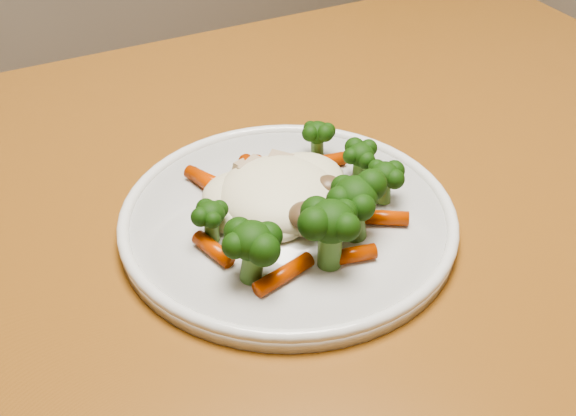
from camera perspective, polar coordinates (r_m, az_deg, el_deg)
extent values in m
cube|color=brown|center=(0.56, -8.48, -7.68)|extent=(1.33, 0.94, 0.04)
cube|color=brown|center=(1.27, 12.17, -0.84)|extent=(0.06, 0.06, 0.71)
cylinder|color=silver|center=(0.59, 0.00, -1.03)|extent=(0.27, 0.27, 0.01)
ellipsoid|color=beige|center=(0.59, -0.75, 1.97)|extent=(0.12, 0.11, 0.04)
ellipsoid|color=black|center=(0.52, -2.85, -3.71)|extent=(0.05, 0.05, 0.05)
ellipsoid|color=black|center=(0.53, 3.35, -2.32)|extent=(0.06, 0.06, 0.05)
ellipsoid|color=black|center=(0.55, 5.27, -0.25)|extent=(0.06, 0.06, 0.05)
ellipsoid|color=black|center=(0.60, 7.60, 1.88)|extent=(0.04, 0.04, 0.03)
ellipsoid|color=black|center=(0.62, 5.70, 3.49)|extent=(0.04, 0.04, 0.03)
ellipsoid|color=black|center=(0.65, 2.34, 5.28)|extent=(0.04, 0.04, 0.03)
ellipsoid|color=black|center=(0.56, -6.09, -1.23)|extent=(0.04, 0.04, 0.03)
cylinder|color=#C43F04|center=(0.61, -6.11, 1.76)|extent=(0.02, 0.05, 0.01)
cylinder|color=#C43F04|center=(0.62, -2.56, 2.57)|extent=(0.03, 0.04, 0.01)
cylinder|color=#C43F04|center=(0.64, 2.40, 3.61)|extent=(0.05, 0.02, 0.01)
cylinder|color=#C43F04|center=(0.55, -5.92, -3.25)|extent=(0.02, 0.04, 0.01)
cylinder|color=#C43F04|center=(0.53, -0.35, -5.26)|extent=(0.05, 0.02, 0.01)
cylinder|color=#C43F04|center=(0.54, 5.14, -3.70)|extent=(0.04, 0.02, 0.01)
cylinder|color=#C43F04|center=(0.58, 7.55, -0.75)|extent=(0.04, 0.03, 0.01)
cylinder|color=#C43F04|center=(0.60, 2.28, 2.31)|extent=(0.02, 0.05, 0.01)
cylinder|color=#C43F04|center=(0.61, -2.86, 2.75)|extent=(0.02, 0.05, 0.01)
cylinder|color=#C43F04|center=(0.62, -6.32, 2.18)|extent=(0.03, 0.05, 0.01)
cylinder|color=#C43F04|center=(0.63, -2.51, 2.84)|extent=(0.03, 0.04, 0.01)
ellipsoid|color=brown|center=(0.59, 0.49, 1.95)|extent=(0.03, 0.03, 0.02)
ellipsoid|color=brown|center=(0.59, 3.18, 1.76)|extent=(0.02, 0.02, 0.02)
ellipsoid|color=brown|center=(0.58, -1.76, 1.23)|extent=(0.02, 0.02, 0.01)
ellipsoid|color=brown|center=(0.56, 1.36, -0.57)|extent=(0.03, 0.03, 0.02)
cube|color=tan|center=(0.61, -3.36, 3.14)|extent=(0.02, 0.02, 0.01)
cube|color=tan|center=(0.62, -0.55, 3.68)|extent=(0.03, 0.03, 0.01)
cube|color=tan|center=(0.59, -3.68, 1.50)|extent=(0.02, 0.02, 0.01)
cube|color=tan|center=(0.61, -2.75, 2.97)|extent=(0.03, 0.03, 0.01)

